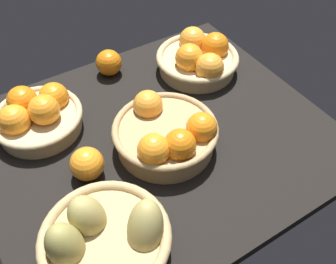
{
  "coord_description": "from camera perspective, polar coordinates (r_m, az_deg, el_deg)",
  "views": [
    {
      "loc": [
        30.95,
        55.0,
        72.06
      ],
      "look_at": [
        -0.91,
        3.76,
        7.0
      ],
      "focal_mm": 39.91,
      "sensor_mm": 36.0,
      "label": 1
    }
  ],
  "objects": [
    {
      "name": "basket_near_right",
      "position": [
        0.98,
        -19.4,
        2.45
      ],
      "size": [
        22.23,
        22.23,
        10.98
      ],
      "color": "tan",
      "rests_on": "market_tray"
    },
    {
      "name": "basket_center",
      "position": [
        0.87,
        -0.15,
        -0.28
      ],
      "size": [
        25.07,
        25.07,
        11.23
      ],
      "color": "tan",
      "rests_on": "market_tray"
    },
    {
      "name": "loose_orange_back_gap",
      "position": [
        0.85,
        -12.27,
        -4.78
      ],
      "size": [
        7.67,
        7.67,
        7.67
      ],
      "primitive_type": "sphere",
      "color": "orange",
      "rests_on": "market_tray"
    },
    {
      "name": "basket_near_left",
      "position": [
        1.11,
        4.73,
        11.18
      ],
      "size": [
        24.11,
        24.11,
        10.75
      ],
      "color": "tan",
      "rests_on": "market_tray"
    },
    {
      "name": "market_tray",
      "position": [
        0.95,
        -1.67,
        -1.06
      ],
      "size": [
        84.0,
        72.0,
        3.0
      ],
      "primitive_type": "cube",
      "color": "black",
      "rests_on": "ground"
    },
    {
      "name": "basket_far_right_pears",
      "position": [
        0.74,
        -9.67,
        -15.69
      ],
      "size": [
        26.04,
        25.16,
        13.89
      ],
      "color": "tan",
      "rests_on": "market_tray"
    },
    {
      "name": "loose_orange_front_gap",
      "position": [
        1.11,
        -9.02,
        10.41
      ],
      "size": [
        7.51,
        7.51,
        7.51
      ],
      "primitive_type": "sphere",
      "color": "orange",
      "rests_on": "market_tray"
    }
  ]
}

